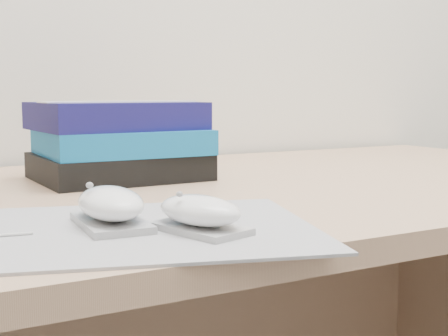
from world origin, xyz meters
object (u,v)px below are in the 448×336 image
mouse_rear (111,207)px  book_stack (119,141)px  mouse_front (200,213)px  desk (199,315)px

mouse_rear → book_stack: (0.14, 0.36, 0.04)m
mouse_front → book_stack: (0.07, 0.43, 0.04)m
mouse_front → desk: bearing=63.7°
desk → book_stack: size_ratio=5.98×
book_stack → desk: bearing=-29.1°
desk → mouse_rear: mouse_rear is taller
desk → mouse_rear: 0.47m
desk → mouse_front: (-0.18, -0.37, 0.26)m
mouse_front → book_stack: book_stack is taller
desk → mouse_rear: size_ratio=13.40×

